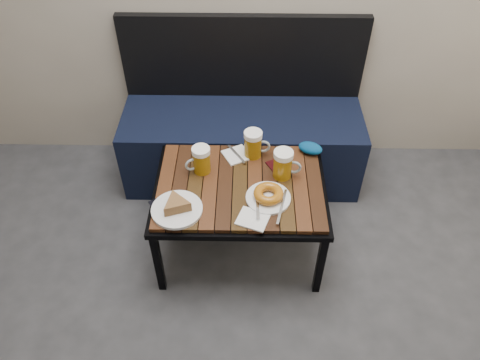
{
  "coord_description": "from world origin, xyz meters",
  "views": [
    {
      "loc": [
        0.09,
        -0.45,
        2.07
      ],
      "look_at": [
        0.06,
        1.16,
        0.5
      ],
      "focal_mm": 35.0,
      "sensor_mm": 36.0,
      "label": 1
    }
  ],
  "objects_px": {
    "beer_mug_right": "(283,164)",
    "passport_navy": "(162,203)",
    "beer_mug_left": "(201,160)",
    "knit_pouch": "(310,148)",
    "bench": "(242,138)",
    "passport_burgundy": "(278,167)",
    "plate_bagel": "(268,196)",
    "plate_pie": "(177,207)",
    "beer_mug_centre": "(254,144)",
    "cafe_table": "(240,191)"
  },
  "relations": [
    {
      "from": "beer_mug_right",
      "to": "passport_navy",
      "type": "xyz_separation_m",
      "value": [
        -0.57,
        -0.19,
        -0.07
      ]
    },
    {
      "from": "cafe_table",
      "to": "plate_bagel",
      "type": "bearing_deg",
      "value": -36.15
    },
    {
      "from": "bench",
      "to": "plate_pie",
      "type": "distance_m",
      "value": 0.86
    },
    {
      "from": "bench",
      "to": "plate_bagel",
      "type": "relative_size",
      "value": 5.08
    },
    {
      "from": "beer_mug_centre",
      "to": "plate_bagel",
      "type": "height_order",
      "value": "beer_mug_centre"
    },
    {
      "from": "knit_pouch",
      "to": "plate_pie",
      "type": "bearing_deg",
      "value": -146.88
    },
    {
      "from": "cafe_table",
      "to": "passport_burgundy",
      "type": "xyz_separation_m",
      "value": [
        0.19,
        0.12,
        0.05
      ]
    },
    {
      "from": "bench",
      "to": "knit_pouch",
      "type": "height_order",
      "value": "bench"
    },
    {
      "from": "plate_bagel",
      "to": "passport_burgundy",
      "type": "distance_m",
      "value": 0.23
    },
    {
      "from": "plate_pie",
      "to": "plate_bagel",
      "type": "height_order",
      "value": "plate_pie"
    },
    {
      "from": "cafe_table",
      "to": "beer_mug_left",
      "type": "bearing_deg",
      "value": 154.34
    },
    {
      "from": "plate_bagel",
      "to": "knit_pouch",
      "type": "bearing_deg",
      "value": 56.48
    },
    {
      "from": "beer_mug_left",
      "to": "passport_burgundy",
      "type": "distance_m",
      "value": 0.39
    },
    {
      "from": "cafe_table",
      "to": "knit_pouch",
      "type": "xyz_separation_m",
      "value": [
        0.36,
        0.24,
        0.07
      ]
    },
    {
      "from": "plate_pie",
      "to": "knit_pouch",
      "type": "bearing_deg",
      "value": 33.12
    },
    {
      "from": "beer_mug_left",
      "to": "knit_pouch",
      "type": "distance_m",
      "value": 0.57
    },
    {
      "from": "passport_navy",
      "to": "knit_pouch",
      "type": "relative_size",
      "value": 0.86
    },
    {
      "from": "passport_burgundy",
      "to": "cafe_table",
      "type": "bearing_deg",
      "value": -176.06
    },
    {
      "from": "beer_mug_left",
      "to": "plate_bagel",
      "type": "relative_size",
      "value": 0.52
    },
    {
      "from": "cafe_table",
      "to": "beer_mug_left",
      "type": "relative_size",
      "value": 5.85
    },
    {
      "from": "passport_burgundy",
      "to": "knit_pouch",
      "type": "bearing_deg",
      "value": 5.97
    },
    {
      "from": "beer_mug_centre",
      "to": "beer_mug_right",
      "type": "relative_size",
      "value": 0.97
    },
    {
      "from": "beer_mug_right",
      "to": "passport_navy",
      "type": "bearing_deg",
      "value": -153.85
    },
    {
      "from": "cafe_table",
      "to": "beer_mug_right",
      "type": "distance_m",
      "value": 0.25
    },
    {
      "from": "beer_mug_right",
      "to": "plate_pie",
      "type": "xyz_separation_m",
      "value": [
        -0.49,
        -0.24,
        -0.05
      ]
    },
    {
      "from": "bench",
      "to": "knit_pouch",
      "type": "bearing_deg",
      "value": -45.29
    },
    {
      "from": "bench",
      "to": "knit_pouch",
      "type": "distance_m",
      "value": 0.56
    },
    {
      "from": "beer_mug_right",
      "to": "passport_navy",
      "type": "relative_size",
      "value": 1.41
    },
    {
      "from": "cafe_table",
      "to": "plate_bagel",
      "type": "distance_m",
      "value": 0.18
    },
    {
      "from": "passport_burgundy",
      "to": "plate_pie",
      "type": "bearing_deg",
      "value": -176.78
    },
    {
      "from": "beer_mug_right",
      "to": "passport_burgundy",
      "type": "height_order",
      "value": "beer_mug_right"
    },
    {
      "from": "beer_mug_right",
      "to": "plate_pie",
      "type": "relative_size",
      "value": 0.65
    },
    {
      "from": "cafe_table",
      "to": "beer_mug_left",
      "type": "distance_m",
      "value": 0.24
    },
    {
      "from": "beer_mug_left",
      "to": "beer_mug_right",
      "type": "relative_size",
      "value": 0.94
    },
    {
      "from": "passport_navy",
      "to": "bench",
      "type": "bearing_deg",
      "value": 120.04
    },
    {
      "from": "beer_mug_left",
      "to": "passport_navy",
      "type": "xyz_separation_m",
      "value": [
        -0.17,
        -0.22,
        -0.07
      ]
    },
    {
      "from": "beer_mug_left",
      "to": "plate_bagel",
      "type": "bearing_deg",
      "value": 125.18
    },
    {
      "from": "plate_pie",
      "to": "plate_bagel",
      "type": "xyz_separation_m",
      "value": [
        0.42,
        0.08,
        -0.0
      ]
    },
    {
      "from": "plate_bagel",
      "to": "knit_pouch",
      "type": "xyz_separation_m",
      "value": [
        0.23,
        0.34,
        0.0
      ]
    },
    {
      "from": "bench",
      "to": "passport_navy",
      "type": "distance_m",
      "value": 0.84
    },
    {
      "from": "beer_mug_right",
      "to": "knit_pouch",
      "type": "relative_size",
      "value": 1.22
    },
    {
      "from": "beer_mug_left",
      "to": "knit_pouch",
      "type": "xyz_separation_m",
      "value": [
        0.55,
        0.15,
        -0.04
      ]
    },
    {
      "from": "plate_bagel",
      "to": "bench",
      "type": "bearing_deg",
      "value": 100.54
    },
    {
      "from": "beer_mug_centre",
      "to": "passport_burgundy",
      "type": "height_order",
      "value": "beer_mug_centre"
    },
    {
      "from": "plate_pie",
      "to": "passport_navy",
      "type": "xyz_separation_m",
      "value": [
        -0.07,
        0.05,
        -0.02
      ]
    },
    {
      "from": "passport_navy",
      "to": "beer_mug_left",
      "type": "bearing_deg",
      "value": 109.54
    },
    {
      "from": "beer_mug_centre",
      "to": "passport_burgundy",
      "type": "distance_m",
      "value": 0.17
    },
    {
      "from": "beer_mug_left",
      "to": "passport_burgundy",
      "type": "xyz_separation_m",
      "value": [
        0.38,
        0.03,
        -0.07
      ]
    },
    {
      "from": "bench",
      "to": "passport_burgundy",
      "type": "height_order",
      "value": "bench"
    },
    {
      "from": "beer_mug_left",
      "to": "plate_bagel",
      "type": "height_order",
      "value": "beer_mug_left"
    }
  ]
}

